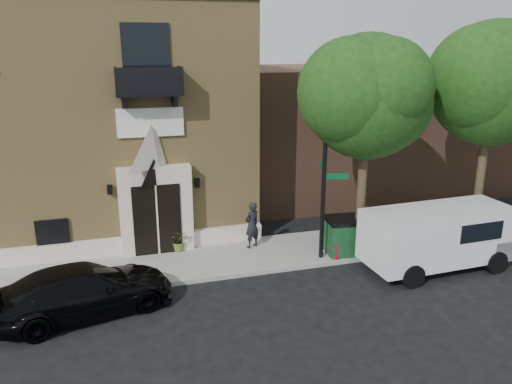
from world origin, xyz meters
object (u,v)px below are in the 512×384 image
at_px(fire_hydrant, 336,248).
at_px(black_sedan, 84,290).
at_px(cargo_van, 443,235).
at_px(street_sign, 324,178).
at_px(dumpster, 353,234).
at_px(pedestrian_near, 252,225).

bearing_deg(fire_hydrant, black_sedan, -171.82).
xyz_separation_m(cargo_van, fire_hydrant, (-3.35, 1.41, -0.67)).
xyz_separation_m(street_sign, dumpster, (1.29, 0.10, -2.25)).
height_order(street_sign, dumpster, street_sign).
relative_size(cargo_van, street_sign, 0.92).
distance_m(street_sign, dumpster, 2.60).
relative_size(cargo_van, pedestrian_near, 3.01).
relative_size(street_sign, dumpster, 2.71).
height_order(fire_hydrant, dumpster, dumpster).
bearing_deg(fire_hydrant, street_sign, 150.40).
distance_m(street_sign, pedestrian_near, 3.36).
height_order(cargo_van, pedestrian_near, cargo_van).
bearing_deg(cargo_van, black_sedan, 176.76).
relative_size(black_sedan, street_sign, 0.87).
xyz_separation_m(street_sign, pedestrian_near, (-2.15, 1.57, -2.04)).
bearing_deg(fire_hydrant, cargo_van, -22.89).
bearing_deg(street_sign, cargo_van, -9.25).
bearing_deg(black_sedan, pedestrian_near, -76.62).
height_order(street_sign, pedestrian_near, street_sign).
bearing_deg(street_sign, dumpster, 18.78).
height_order(black_sedan, pedestrian_near, pedestrian_near).
relative_size(black_sedan, cargo_van, 0.95).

